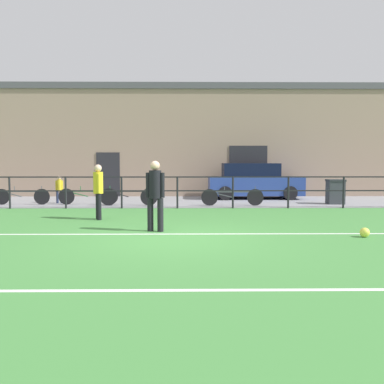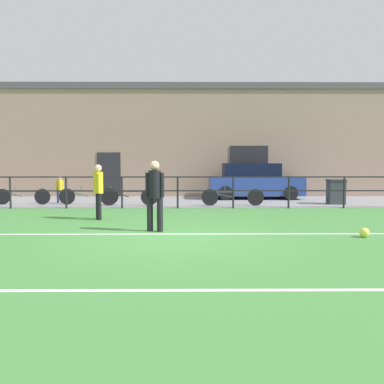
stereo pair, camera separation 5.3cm
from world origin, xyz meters
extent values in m
cube|color=#42843D|center=(0.00, 0.00, -0.02)|extent=(60.00, 44.00, 0.04)
cube|color=white|center=(0.00, 0.53, 0.00)|extent=(36.00, 0.11, 0.00)
cube|color=white|center=(0.00, -3.85, 0.00)|extent=(36.00, 0.11, 0.00)
cube|color=gray|center=(0.00, 8.50, 0.01)|extent=(48.00, 5.00, 0.02)
cylinder|color=black|center=(-6.00, 6.00, 0.57)|extent=(0.07, 0.07, 1.15)
cylinder|color=black|center=(-4.00, 6.00, 0.57)|extent=(0.07, 0.07, 1.15)
cylinder|color=black|center=(-2.00, 6.00, 0.57)|extent=(0.07, 0.07, 1.15)
cylinder|color=black|center=(0.00, 6.00, 0.57)|extent=(0.07, 0.07, 1.15)
cylinder|color=black|center=(2.00, 6.00, 0.57)|extent=(0.07, 0.07, 1.15)
cylinder|color=black|center=(4.00, 6.00, 0.57)|extent=(0.07, 0.07, 1.15)
cylinder|color=black|center=(6.00, 6.00, 0.57)|extent=(0.07, 0.07, 1.15)
cube|color=black|center=(0.00, 6.00, 1.13)|extent=(36.00, 0.04, 0.04)
cube|color=black|center=(0.00, 6.00, 0.63)|extent=(36.00, 0.04, 0.04)
cube|color=gray|center=(0.00, 12.20, 2.54)|extent=(28.00, 2.40, 5.07)
cube|color=#232328|center=(-3.38, 10.98, 1.05)|extent=(1.10, 0.04, 2.10)
cube|color=#232328|center=(3.25, 10.98, 1.87)|extent=(1.80, 0.04, 1.10)
cube|color=#4C4C51|center=(0.00, 12.20, 5.22)|extent=(28.00, 2.56, 0.30)
cylinder|color=black|center=(-0.55, 0.96, 0.41)|extent=(0.15, 0.15, 0.81)
cylinder|color=black|center=(-0.30, 0.90, 0.41)|extent=(0.15, 0.15, 0.81)
cylinder|color=black|center=(-0.42, 0.93, 1.14)|extent=(0.30, 0.30, 0.67)
sphere|color=tan|center=(-0.42, 0.93, 1.59)|extent=(0.23, 0.23, 0.23)
cylinder|color=black|center=(-0.60, 0.97, 1.13)|extent=(0.11, 0.11, 0.60)
cylinder|color=black|center=(-0.25, 0.88, 1.13)|extent=(0.11, 0.11, 0.60)
cylinder|color=black|center=(-2.27, 3.20, 0.38)|extent=(0.14, 0.14, 0.76)
cylinder|color=black|center=(-2.20, 2.97, 0.38)|extent=(0.14, 0.14, 0.76)
cylinder|color=gold|center=(-2.24, 3.08, 1.07)|extent=(0.28, 0.28, 0.63)
sphere|color=beige|center=(-2.24, 3.08, 1.50)|extent=(0.21, 0.21, 0.21)
cylinder|color=gold|center=(-2.29, 3.24, 1.06)|extent=(0.10, 0.10, 0.56)
cylinder|color=gold|center=(-2.19, 2.92, 1.06)|extent=(0.10, 0.10, 0.56)
sphere|color=#E5E04C|center=(4.33, 0.07, 0.11)|extent=(0.22, 0.22, 0.22)
cylinder|color=#232D4C|center=(-4.66, 7.75, 0.28)|extent=(0.09, 0.09, 0.51)
cylinder|color=#232D4C|center=(-4.81, 7.71, 0.28)|extent=(0.09, 0.09, 0.51)
cylinder|color=gold|center=(-4.74, 7.73, 0.75)|extent=(0.19, 0.19, 0.42)
sphere|color=beige|center=(-4.74, 7.73, 1.03)|extent=(0.15, 0.15, 0.15)
cylinder|color=gold|center=(-4.62, 7.75, 0.73)|extent=(0.07, 0.07, 0.38)
cylinder|color=gold|center=(-4.85, 7.70, 0.73)|extent=(0.07, 0.07, 0.38)
cube|color=#28428E|center=(3.39, 9.81, 0.58)|extent=(4.12, 1.72, 0.80)
cube|color=black|center=(3.19, 9.81, 1.29)|extent=(2.47, 1.44, 0.61)
cylinder|color=black|center=(1.99, 8.98, 0.32)|extent=(0.60, 0.18, 0.60)
cylinder|color=black|center=(4.79, 8.98, 0.32)|extent=(0.60, 0.18, 0.60)
cylinder|color=black|center=(1.99, 10.63, 0.32)|extent=(0.60, 0.18, 0.60)
cylinder|color=black|center=(4.79, 10.63, 0.32)|extent=(0.60, 0.18, 0.60)
cylinder|color=black|center=(-6.81, 7.20, 0.32)|extent=(0.61, 0.04, 0.61)
cylinder|color=black|center=(-5.26, 7.20, 0.32)|extent=(0.61, 0.04, 0.61)
cube|color=#4C5156|center=(-6.04, 7.20, 0.52)|extent=(1.21, 0.04, 0.04)
cube|color=#4C5156|center=(-6.42, 7.20, 0.42)|extent=(0.76, 0.03, 0.22)
cylinder|color=#4C5156|center=(-6.31, 7.20, 0.62)|extent=(0.03, 0.03, 0.20)
cylinder|color=#4C5156|center=(-5.26, 7.20, 0.59)|extent=(0.03, 0.03, 0.28)
cylinder|color=black|center=(1.20, 6.73, 0.33)|extent=(0.63, 0.04, 0.63)
cylinder|color=black|center=(2.92, 6.73, 0.33)|extent=(0.63, 0.04, 0.63)
cube|color=#4C5156|center=(2.06, 6.73, 0.54)|extent=(1.35, 0.04, 0.04)
cube|color=#4C5156|center=(1.63, 6.73, 0.43)|extent=(0.85, 0.03, 0.23)
cylinder|color=#4C5156|center=(1.76, 6.73, 0.64)|extent=(0.03, 0.03, 0.20)
cylinder|color=#4C5156|center=(2.92, 6.73, 0.61)|extent=(0.03, 0.03, 0.28)
cylinder|color=black|center=(-2.62, 6.81, 0.35)|extent=(0.65, 0.04, 0.65)
cylinder|color=black|center=(-1.09, 6.81, 0.35)|extent=(0.65, 0.04, 0.65)
cube|color=black|center=(-1.85, 6.81, 0.56)|extent=(1.19, 0.04, 0.04)
cube|color=black|center=(-2.24, 6.81, 0.45)|extent=(0.75, 0.03, 0.23)
cylinder|color=black|center=(-2.12, 6.81, 0.66)|extent=(0.03, 0.03, 0.20)
cylinder|color=black|center=(-1.09, 6.81, 0.63)|extent=(0.03, 0.03, 0.28)
cylinder|color=black|center=(-4.31, 7.20, 0.33)|extent=(0.62, 0.04, 0.62)
cylinder|color=black|center=(-2.63, 7.20, 0.33)|extent=(0.62, 0.04, 0.62)
cube|color=#1E6633|center=(-3.47, 7.20, 0.53)|extent=(1.31, 0.04, 0.04)
cube|color=#1E6633|center=(-3.89, 7.20, 0.43)|extent=(0.82, 0.03, 0.23)
cylinder|color=#1E6633|center=(-3.77, 7.20, 0.63)|extent=(0.03, 0.03, 0.20)
cylinder|color=#1E6633|center=(-2.63, 7.20, 0.60)|extent=(0.03, 0.03, 0.28)
cube|color=#33383D|center=(6.16, 7.30, 0.46)|extent=(0.62, 0.52, 0.88)
cube|color=#282C30|center=(6.16, 7.30, 0.94)|extent=(0.66, 0.56, 0.08)
camera|label=1|loc=(0.34, -9.45, 1.71)|focal=40.37mm
camera|label=2|loc=(0.39, -9.45, 1.71)|focal=40.37mm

